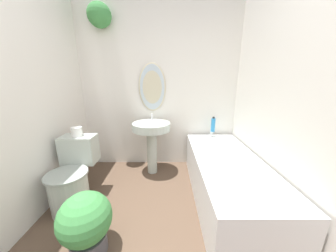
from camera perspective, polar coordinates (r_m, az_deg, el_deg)
wall_back at (r=2.53m, az=-4.16°, el=14.56°), size 2.37×0.30×2.40m
wall_left at (r=1.89m, az=-43.07°, el=8.41°), size 0.06×2.35×2.40m
wall_right at (r=1.73m, az=37.15°, el=9.16°), size 0.06×2.35×2.40m
toilet at (r=2.09m, az=-29.44°, el=-14.90°), size 0.39×0.59×0.70m
pedestal_sink at (r=2.33m, az=-5.51°, el=-2.85°), size 0.52×0.52×0.84m
bathtub at (r=2.04m, az=19.12°, el=-16.19°), size 0.68×1.63×0.57m
shampoo_bottle at (r=2.53m, az=15.12°, el=0.41°), size 0.06×0.06×0.22m
potted_plant at (r=1.56m, az=-25.99°, el=-27.23°), size 0.39×0.39×0.50m
toilet_paper_roll at (r=2.08m, az=-28.40°, el=-1.67°), size 0.11×0.11×0.10m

